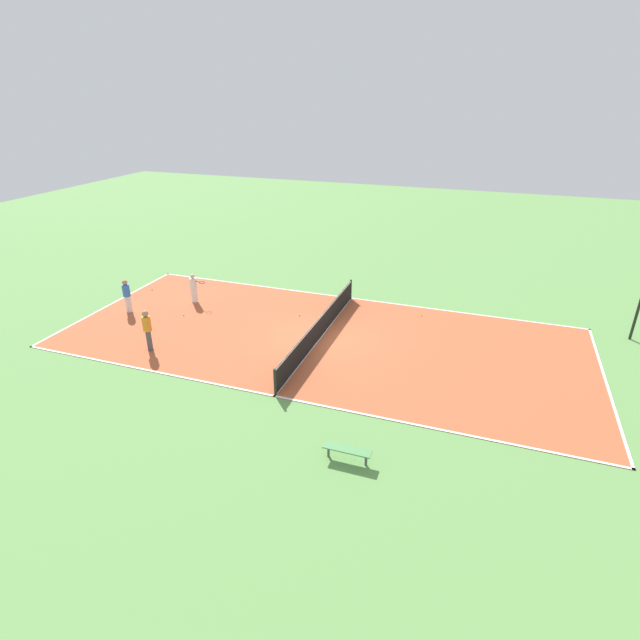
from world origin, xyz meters
name	(u,v)px	position (x,y,z in m)	size (l,w,h in m)	color
ground_plane	(320,338)	(0.00, 0.00, 0.00)	(80.00, 80.00, 0.00)	#60934C
court_surface	(320,338)	(0.00, 0.00, 0.01)	(10.12, 23.32, 0.02)	#B75633
tennis_net	(320,327)	(0.00, 0.00, 0.57)	(9.92, 0.10, 1.08)	black
bench	(347,450)	(7.47, 3.50, 0.39)	(0.36, 1.48, 0.45)	#4C8C4C
player_near_white	(194,286)	(-1.73, -7.59, 0.91)	(0.44, 0.96, 1.56)	white
player_near_blue	(127,294)	(0.47, -10.03, 1.00)	(0.50, 0.50, 1.70)	white
player_center_orange	(147,327)	(3.51, -6.50, 1.09)	(0.50, 0.50, 1.84)	#4C4C51
tennis_ball_near_net	(421,315)	(-3.95, 3.94, 0.06)	(0.07, 0.07, 0.07)	#CCE033
tennis_ball_right_alley	(184,315)	(-0.04, -7.20, 0.06)	(0.07, 0.07, 0.07)	#CCE033
tennis_ball_far_baseline	(152,289)	(-2.45, -10.85, 0.06)	(0.07, 0.07, 0.07)	#CCE033
tennis_ball_midcourt	(299,315)	(-1.94, -1.77, 0.06)	(0.07, 0.07, 0.07)	#CCE033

